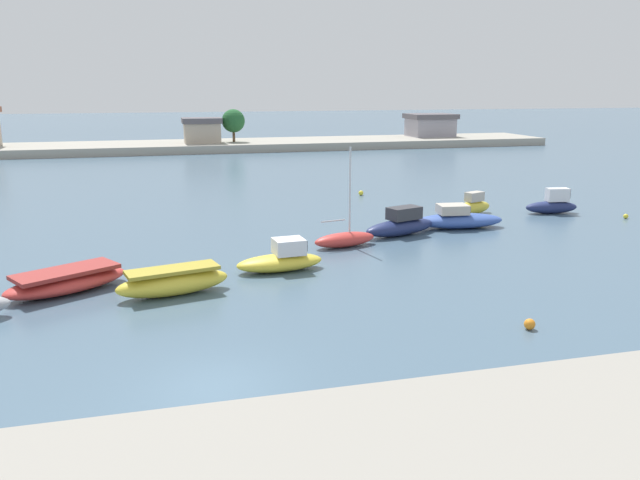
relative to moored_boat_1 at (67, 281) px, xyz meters
The scene contains 14 objects.
ground_plane 11.58m from the moored_boat_1, 63.47° to the right, with size 400.00×400.00×0.00m, color #476075.
moored_boat_1 is the anchor object (origin of this frame).
moored_boat_2 4.58m from the moored_boat_1, 19.28° to the right, with size 4.91×2.53×1.15m.
moored_boat_3 9.40m from the moored_boat_1, ahead, with size 4.25×1.97×1.50m.
moored_boat_4 14.26m from the moored_boat_1, 18.16° to the left, with size 3.74×1.87×5.35m.
moored_boat_5 18.55m from the moored_boat_1, 19.55° to the left, with size 5.07×2.86×1.64m.
moored_boat_6 22.73m from the moored_boat_1, 18.24° to the left, with size 5.60×2.53×1.45m.
moored_boat_7 26.56m from the moored_boat_1, 23.61° to the left, with size 3.60×2.15×1.52m.
moored_boat_8 31.39m from the moored_boat_1, 17.91° to the left, with size 3.73×1.68×1.72m.
mooring_buoy_1 18.60m from the moored_boat_1, 27.87° to the right, with size 0.40×0.40×0.40m, color orange.
mooring_buoy_2 27.86m from the moored_boat_1, 45.43° to the left, with size 0.39×0.39×0.39m, color yellow.
mooring_buoy_3 34.16m from the moored_boat_1, 11.61° to the left, with size 0.32×0.32×0.32m, color yellow.
mooring_buoy_4 11.52m from the moored_boat_1, 27.49° to the left, with size 0.36×0.36×0.36m, color white.
distant_shoreline 60.37m from the moored_boat_1, 85.75° to the left, with size 108.02×11.48×7.43m.
Camera 1 is at (-1.31, -16.92, 8.44)m, focal length 35.58 mm.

